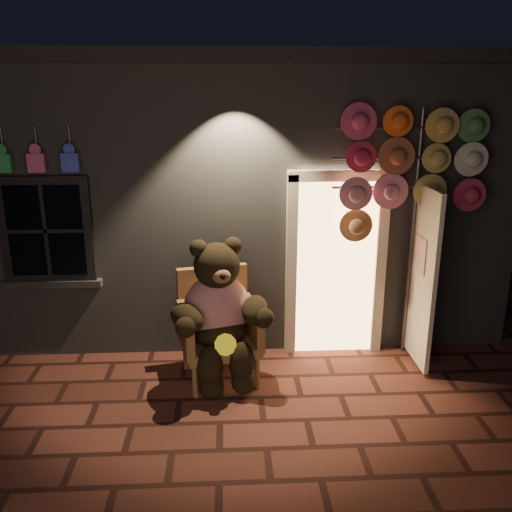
{
  "coord_description": "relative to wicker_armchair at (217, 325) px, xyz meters",
  "views": [
    {
      "loc": [
        0.1,
        -4.47,
        3.05
      ],
      "look_at": [
        0.4,
        1.0,
        1.35
      ],
      "focal_mm": 38.0,
      "sensor_mm": 36.0,
      "label": 1
    }
  ],
  "objects": [
    {
      "name": "ground",
      "position": [
        0.02,
        -0.94,
        -0.59
      ],
      "size": [
        60.0,
        60.0,
        0.0
      ],
      "primitive_type": "plane",
      "color": "brown",
      "rests_on": "ground"
    },
    {
      "name": "shop_building",
      "position": [
        0.03,
        3.05,
        1.14
      ],
      "size": [
        7.3,
        5.95,
        3.51
      ],
      "color": "slate",
      "rests_on": "ground"
    },
    {
      "name": "wicker_armchair",
      "position": [
        0.0,
        0.0,
        0.0
      ],
      "size": [
        0.95,
        0.89,
        1.19
      ],
      "rotation": [
        0.0,
        0.0,
        0.22
      ],
      "color": "olive",
      "rests_on": "ground"
    },
    {
      "name": "teddy_bear",
      "position": [
        0.02,
        -0.15,
        0.21
      ],
      "size": [
        1.11,
        0.97,
        1.56
      ],
      "rotation": [
        0.0,
        0.0,
        0.22
      ],
      "color": "#AC1214",
      "rests_on": "ground"
    },
    {
      "name": "hat_rack",
      "position": [
        2.11,
        0.34,
        1.66
      ],
      "size": [
        1.7,
        0.22,
        2.88
      ],
      "color": "#59595E",
      "rests_on": "ground"
    }
  ]
}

